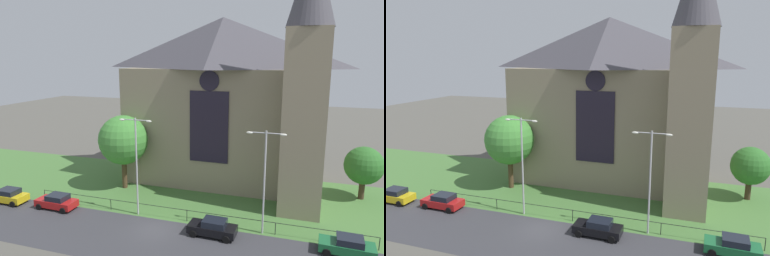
# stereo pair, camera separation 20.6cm
# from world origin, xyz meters

# --- Properties ---
(ground) EXTENTS (160.00, 160.00, 0.00)m
(ground) POSITION_xyz_m (0.00, 10.00, 0.00)
(ground) COLOR #56544C
(road_asphalt) EXTENTS (120.00, 8.00, 0.01)m
(road_asphalt) POSITION_xyz_m (0.00, -2.00, 0.00)
(road_asphalt) COLOR #38383D
(road_asphalt) RESTS_ON ground
(grass_verge) EXTENTS (120.00, 20.00, 0.01)m
(grass_verge) POSITION_xyz_m (0.00, 8.00, 0.00)
(grass_verge) COLOR #477538
(grass_verge) RESTS_ON ground
(church_building) EXTENTS (23.20, 16.20, 26.00)m
(church_building) POSITION_xyz_m (2.96, 15.41, 10.27)
(church_building) COLOR gray
(church_building) RESTS_ON ground
(iron_railing) EXTENTS (32.96, 0.07, 1.13)m
(iron_railing) POSITION_xyz_m (2.18, 2.50, 0.98)
(iron_railing) COLOR black
(iron_railing) RESTS_ON ground
(tree_right_far) EXTENTS (4.11, 4.11, 5.88)m
(tree_right_far) POSITION_xyz_m (18.61, 13.62, 3.79)
(tree_right_far) COLOR #423021
(tree_right_far) RESTS_ON ground
(tree_left_near) EXTENTS (5.75, 5.75, 8.73)m
(tree_left_near) POSITION_xyz_m (-7.74, 8.52, 5.82)
(tree_left_near) COLOR #4C3823
(tree_left_near) RESTS_ON ground
(streetlamp_near) EXTENTS (3.37, 0.26, 9.72)m
(streetlamp_near) POSITION_xyz_m (-2.91, 2.40, 6.05)
(streetlamp_near) COLOR #B2B2B7
(streetlamp_near) RESTS_ON ground
(streetlamp_far) EXTENTS (3.37, 0.26, 9.30)m
(streetlamp_far) POSITION_xyz_m (9.29, 2.40, 5.82)
(streetlamp_far) COLOR #B2B2B7
(streetlamp_far) RESTS_ON ground
(parked_car_yellow) EXTENTS (4.21, 2.04, 1.51)m
(parked_car_yellow) POSITION_xyz_m (-17.49, 0.69, 0.74)
(parked_car_yellow) COLOR gold
(parked_car_yellow) RESTS_ON ground
(parked_car_red) EXTENTS (4.23, 2.08, 1.51)m
(parked_car_red) POSITION_xyz_m (-11.48, 1.03, 0.74)
(parked_car_red) COLOR #B21919
(parked_car_red) RESTS_ON ground
(parked_car_black) EXTENTS (4.24, 2.10, 1.51)m
(parked_car_black) POSITION_xyz_m (5.23, 0.61, 0.74)
(parked_car_black) COLOR black
(parked_car_black) RESTS_ON ground
(parked_car_green) EXTENTS (4.26, 2.14, 1.51)m
(parked_car_green) POSITION_xyz_m (16.10, 1.03, 0.74)
(parked_car_green) COLOR #196033
(parked_car_green) RESTS_ON ground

